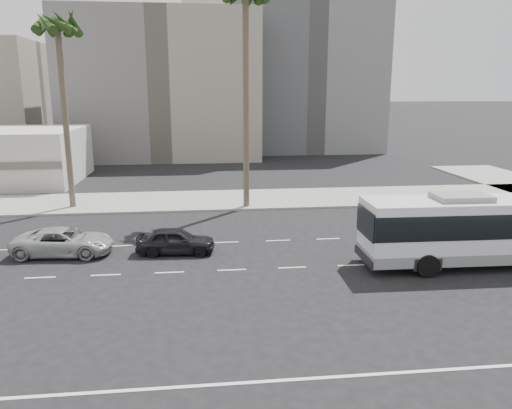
{
  "coord_description": "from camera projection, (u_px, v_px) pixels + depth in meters",
  "views": [
    {
      "loc": [
        -7.34,
        -22.54,
        8.58
      ],
      "look_at": [
        -4.35,
        4.0,
        2.33
      ],
      "focal_mm": 34.38,
      "sensor_mm": 36.0,
      "label": 1
    }
  ],
  "objects": [
    {
      "name": "ground",
      "position": [
        351.0,
        265.0,
        24.56
      ],
      "size": [
        700.0,
        700.0,
        0.0
      ],
      "primitive_type": "plane",
      "color": "black",
      "rests_on": "ground"
    },
    {
      "name": "sidewalk_north",
      "position": [
        294.0,
        198.0,
        39.54
      ],
      "size": [
        120.0,
        7.0,
        0.15
      ],
      "primitive_type": "cube",
      "color": "gray",
      "rests_on": "ground"
    },
    {
      "name": "midrise_beige_west",
      "position": [
        164.0,
        87.0,
        64.74
      ],
      "size": [
        24.0,
        18.0,
        18.0
      ],
      "primitive_type": "cube",
      "color": "slate",
      "rests_on": "ground"
    },
    {
      "name": "midrise_gray_center",
      "position": [
        302.0,
        59.0,
        72.78
      ],
      "size": [
        20.0,
        20.0,
        26.0
      ],
      "primitive_type": "cube",
      "color": "#59595B",
      "rests_on": "ground"
    },
    {
      "name": "civic_tower",
      "position": [
        208.0,
        31.0,
        257.38
      ],
      "size": [
        42.0,
        42.0,
        129.0
      ],
      "color": "silver",
      "rests_on": "ground"
    },
    {
      "name": "highrise_right",
      "position": [
        304.0,
        36.0,
        244.02
      ],
      "size": [
        26.0,
        26.0,
        70.0
      ],
      "primitive_type": "cube",
      "color": "slate",
      "rests_on": "ground"
    },
    {
      "name": "highrise_far",
      "position": [
        336.0,
        51.0,
        276.9
      ],
      "size": [
        22.0,
        22.0,
        60.0
      ],
      "primitive_type": "cube",
      "color": "slate",
      "rests_on": "ground"
    },
    {
      "name": "city_bus",
      "position": [
        490.0,
        228.0,
        24.3
      ],
      "size": [
        12.75,
        3.11,
        3.65
      ],
      "rotation": [
        0.0,
        0.0,
        -0.02
      ],
      "color": "silver",
      "rests_on": "ground"
    },
    {
      "name": "car_a",
      "position": [
        176.0,
        241.0,
        26.26
      ],
      "size": [
        1.95,
        4.26,
        1.41
      ],
      "primitive_type": "imported",
      "rotation": [
        0.0,
        0.0,
        1.5
      ],
      "color": "black",
      "rests_on": "ground"
    },
    {
      "name": "car_b",
      "position": [
        64.0,
        242.0,
        26.02
      ],
      "size": [
        2.76,
        5.33,
        1.44
      ],
      "primitive_type": "imported",
      "rotation": [
        0.0,
        0.0,
        1.5
      ],
      "color": "#A3A4A6",
      "rests_on": "ground"
    },
    {
      "name": "palm_mid",
      "position": [
        57.0,
        28.0,
        33.53
      ],
      "size": [
        4.56,
        4.56,
        14.11
      ],
      "rotation": [
        0.0,
        0.0,
        0.01
      ],
      "color": "brown",
      "rests_on": "ground"
    }
  ]
}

